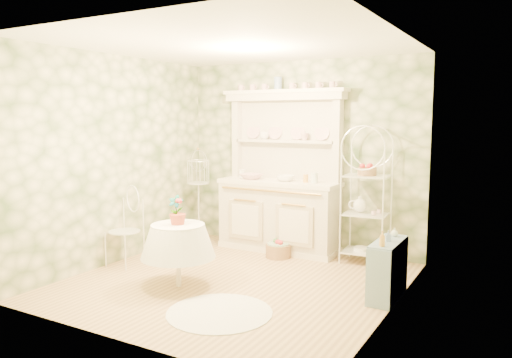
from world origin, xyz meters
The scene contains 22 objects.
floor centered at (0.00, 0.00, 0.00)m, with size 3.60×3.60×0.00m, color tan.
ceiling centered at (0.00, 0.00, 2.70)m, with size 3.60×3.60×0.00m, color white.
wall_left centered at (-1.80, 0.00, 1.35)m, with size 3.60×3.60×0.00m, color beige.
wall_right centered at (1.80, 0.00, 1.35)m, with size 3.60×3.60×0.00m, color beige.
wall_back centered at (0.00, 1.80, 1.35)m, with size 3.60×3.60×0.00m, color beige.
wall_front centered at (0.00, -1.80, 1.35)m, with size 3.60×3.60×0.00m, color beige.
kitchen_dresser centered at (-0.20, 1.52, 1.15)m, with size 1.87×0.61×2.29m, color silver.
bakers_rack centered at (1.08, 1.48, 0.95)m, with size 0.59×0.42×1.91m, color white.
side_shelf centered at (1.68, 0.35, 0.30)m, with size 0.26×0.71×0.61m, color #7894AD.
round_table centered at (-0.46, -0.45, 0.36)m, with size 0.65×0.65×0.71m, color white.
cafe_chair centered at (-1.56, -0.16, 0.44)m, with size 0.40×0.40×0.89m, color white.
birdcage_stand centered at (-1.48, 1.34, 0.77)m, with size 0.37×0.37×1.55m, color white.
floor_basket centered at (-0.02, 1.16, 0.12)m, with size 0.37×0.37×0.24m, color #A07850.
lace_rug centered at (0.37, -0.88, 0.00)m, with size 1.04×1.04×0.01m, color white.
bowl_floral centered at (-0.62, 1.46, 1.02)m, with size 0.32×0.32×0.08m, color white.
bowl_white centered at (-0.09, 1.49, 1.02)m, with size 0.26×0.26×0.08m, color white.
cup_left centered at (-0.53, 1.68, 1.61)m, with size 0.14×0.14×0.11m, color white.
cup_right centered at (0.12, 1.68, 1.61)m, with size 0.11×0.11×0.10m, color white.
potted_geranium centered at (-0.48, -0.46, 0.85)m, with size 0.17×0.12×0.33m, color #3F7238.
bottle_amber centered at (1.68, 0.09, 0.68)m, with size 0.06×0.06×0.15m, color gold.
bottle_blue centered at (1.68, 0.33, 0.65)m, with size 0.05×0.05×0.12m, color #7B93BF.
bottle_glass centered at (1.68, 0.58, 0.65)m, with size 0.07×0.07×0.10m, color silver.
Camera 1 is at (2.98, -4.76, 1.89)m, focal length 35.00 mm.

